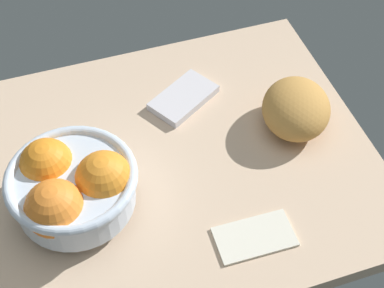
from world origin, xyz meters
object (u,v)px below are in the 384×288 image
at_px(napkin_spare, 184,98).
at_px(bread_loaf, 296,109).
at_px(fruit_bowl, 72,187).
at_px(napkin_folded, 255,236).

bearing_deg(napkin_spare, bread_loaf, 145.37).
relative_size(fruit_bowl, bread_loaf, 1.46).
relative_size(bread_loaf, napkin_spare, 1.12).
height_order(napkin_folded, napkin_spare, napkin_spare).
relative_size(bread_loaf, napkin_folded, 1.14).
height_order(fruit_bowl, napkin_folded, fruit_bowl).
distance_m(fruit_bowl, bread_loaf, 0.40).
relative_size(fruit_bowl, napkin_spare, 1.64).
bearing_deg(fruit_bowl, bread_loaf, -171.98).
relative_size(fruit_bowl, napkin_folded, 1.67).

